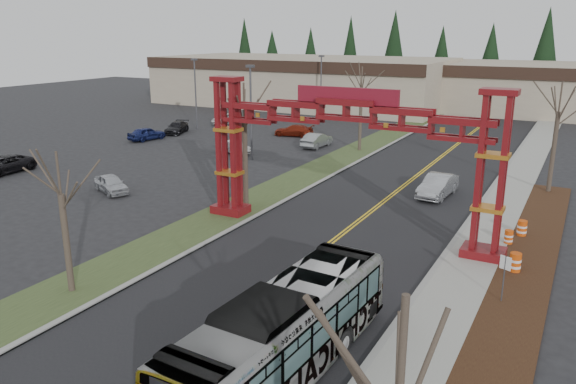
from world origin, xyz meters
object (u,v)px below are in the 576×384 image
Objects in this scene: bare_tree_median_far at (361,89)px; light_pole_mid at (195,89)px; parked_car_mid_a at (294,130)px; parked_car_far_a at (317,140)px; transit_bus at (283,334)px; bare_tree_right_far at (559,112)px; barrel_mid at (508,238)px; bare_tree_median_mid at (244,118)px; light_pole_near at (251,106)px; gateway_arch at (346,134)px; parked_car_near_c at (4,165)px; parked_car_near_b at (234,147)px; silver_sedan at (438,186)px; street_sign at (505,270)px; parked_car_far_c at (177,128)px; retail_building_west at (303,81)px; parked_car_mid_b at (147,134)px; parked_car_near_a at (111,184)px; barrel_north at (522,229)px; parked_car_far_b at (227,119)px; bare_tree_median_near at (61,195)px; light_pole_far at (321,82)px; barrel_south at (515,263)px.

light_pole_mid reaches higher than bare_tree_median_far.
parked_car_far_a is at bearing 39.37° from parked_car_mid_a.
bare_tree_right_far is at bearing 81.22° from transit_bus.
light_pole_mid is at bearing 173.36° from bare_tree_median_far.
parked_car_far_a is 5.09× the size of barrel_mid.
bare_tree_median_mid is (-11.74, 16.03, 4.45)m from transit_bus.
light_pole_near reaches higher than parked_car_mid_a.
gateway_arch reaches higher than parked_car_far_a.
parked_car_near_c is 0.61× the size of light_pole_near.
silver_sedan is at bearing -86.15° from parked_car_near_b.
parked_car_far_a is 9.59m from light_pole_near.
bare_tree_median_far reaches higher than street_sign.
light_pole_mid reaches higher than bare_tree_median_mid.
parked_car_far_c is at bearing 81.04° from parked_car_near_b.
parked_car_far_c is 0.55× the size of bare_tree_right_far.
retail_building_west is 42.09m from light_pole_near.
silver_sedan is at bearing 94.98° from transit_bus.
transit_bus is 30.54m from bare_tree_right_far.
bare_tree_median_far is at bearing 109.12° from gateway_arch.
parked_car_mid_b is at bearing -110.71° from parked_car_far_c.
bare_tree_right_far is at bearing -171.56° from parked_car_mid_b.
parked_car_near_c reaches higher than parked_car_near_a.
bare_tree_median_far reaches higher than barrel_north.
light_pole_near reaches higher than bare_tree_median_mid.
parked_car_far_b is 6.67m from light_pole_mid.
light_pole_far is (-13.09, 54.80, 0.23)m from bare_tree_median_near.
light_pole_mid is at bearing 64.79° from parked_car_far_c.
retail_building_west is 5.44× the size of light_pole_mid.
gateway_arch is 21.18m from light_pole_near.
light_pole_far is (-31.09, 26.29, -1.10)m from bare_tree_right_far.
parked_car_mid_b is at bearing 172.99° from silver_sedan.
light_pole_far is (-2.75, 25.78, 4.24)m from parked_car_near_b.
parked_car_mid_a is at bearing -132.02° from parked_car_mid_b.
barrel_south is at bearing 33.89° from bare_tree_median_near.
parked_car_near_b is 3.66× the size of barrel_south.
gateway_arch is 2.22× the size of bare_tree_right_far.
transit_bus is 10.98m from street_sign.
parked_car_near_b is at bearing 126.35° from bare_tree_median_mid.
parked_car_far_b is 0.57× the size of bare_tree_right_far.
parked_car_near_b is at bearing -46.72° from parked_car_far_b.
parked_car_mid_a is at bearing 137.33° from barrel_mid.
parked_car_near_c is (-33.95, -10.51, -0.07)m from silver_sedan.
bare_tree_median_mid is at bearing 2.69° from parked_car_near_c.
light_pole_far is (-21.09, 41.72, -1.10)m from gateway_arch.
gateway_arch is 17.90× the size of barrel_north.
bare_tree_right_far is at bearing -43.92° from retail_building_west.
light_pole_far is at bearing 101.79° from light_pole_near.
barrel_south is (28.05, -17.12, -0.11)m from parked_car_near_b.
parked_car_far_b is 2.11× the size of street_sign.
light_pole_mid is (-1.03, -5.04, 4.24)m from parked_car_far_b.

